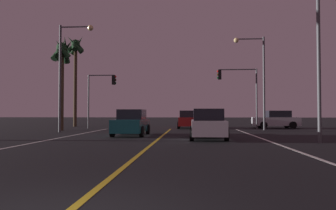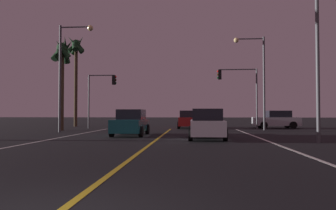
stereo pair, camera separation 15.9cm
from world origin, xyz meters
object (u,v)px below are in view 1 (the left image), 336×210
(car_crossing_side, at_px, (276,120))
(palm_tree_left_far, at_px, (75,54))
(car_lead_same_lane, at_px, (208,124))
(traffic_light_near_left, at_px, (102,89))
(car_oncoming, at_px, (132,123))
(street_lamp_right_near, at_px, (308,36))
(car_ahead_far, at_px, (188,120))
(traffic_light_near_right, at_px, (237,84))
(palm_tree_left_mid, at_px, (62,57))
(street_lamp_right_far, at_px, (257,71))
(street_lamp_left_mid, at_px, (68,64))

(car_crossing_side, height_order, palm_tree_left_far, palm_tree_left_far)
(car_lead_same_lane, distance_m, traffic_light_near_left, 14.69)
(car_oncoming, height_order, street_lamp_right_near, street_lamp_right_near)
(car_lead_same_lane, relative_size, car_ahead_far, 1.00)
(traffic_light_near_right, xyz_separation_m, palm_tree_left_mid, (-15.06, -3.51, 2.08))
(car_oncoming, xyz_separation_m, street_lamp_right_far, (9.56, 7.03, 4.32))
(car_oncoming, relative_size, traffic_light_near_left, 0.84)
(car_lead_same_lane, height_order, car_ahead_far, same)
(street_lamp_left_mid, relative_size, palm_tree_left_far, 0.82)
(traffic_light_near_right, height_order, palm_tree_left_far, palm_tree_left_far)
(car_oncoming, bearing_deg, palm_tree_left_mid, -126.44)
(street_lamp_right_near, bearing_deg, traffic_light_near_left, -42.16)
(car_lead_same_lane, bearing_deg, palm_tree_left_mid, 57.56)
(car_oncoming, bearing_deg, traffic_light_near_left, -152.37)
(car_ahead_far, xyz_separation_m, traffic_light_near_right, (4.51, -1.25, 3.30))
(palm_tree_left_mid, bearing_deg, palm_tree_left_far, 103.26)
(car_lead_same_lane, height_order, street_lamp_left_mid, street_lamp_left_mid)
(car_lead_same_lane, relative_size, palm_tree_left_far, 0.43)
(car_ahead_far, bearing_deg, palm_tree_left_far, 77.30)
(traffic_light_near_right, bearing_deg, car_oncoming, 46.58)
(traffic_light_near_right, relative_size, traffic_light_near_left, 1.08)
(palm_tree_left_mid, bearing_deg, street_lamp_right_near, -29.34)
(street_lamp_left_mid, distance_m, palm_tree_left_mid, 2.80)
(street_lamp_left_mid, xyz_separation_m, palm_tree_left_mid, (-1.42, 2.21, 0.97))
(car_lead_same_lane, distance_m, street_lamp_right_near, 6.85)
(car_lead_same_lane, bearing_deg, palm_tree_left_far, 42.00)
(street_lamp_left_mid, xyz_separation_m, street_lamp_right_far, (15.05, 4.14, -0.09))
(street_lamp_right_near, bearing_deg, palm_tree_left_far, -42.58)
(car_lead_same_lane, xyz_separation_m, palm_tree_left_mid, (-11.72, 7.45, 5.38))
(car_oncoming, relative_size, street_lamp_left_mid, 0.52)
(car_crossing_side, bearing_deg, palm_tree_left_mid, 16.28)
(car_crossing_side, relative_size, palm_tree_left_far, 0.43)
(car_crossing_side, distance_m, street_lamp_left_mid, 19.79)
(car_crossing_side, distance_m, car_oncoming, 16.18)
(palm_tree_left_mid, bearing_deg, car_ahead_far, 24.27)
(car_oncoming, height_order, traffic_light_near_right, traffic_light_near_right)
(car_crossing_side, height_order, car_ahead_far, same)
(car_crossing_side, xyz_separation_m, traffic_light_near_right, (-4.01, -2.06, 3.30))
(car_crossing_side, xyz_separation_m, car_oncoming, (-12.16, -10.67, 0.00))
(street_lamp_right_near, relative_size, street_lamp_right_far, 1.04)
(street_lamp_left_mid, xyz_separation_m, palm_tree_left_far, (-3.19, 9.75, 2.71))
(palm_tree_left_far, bearing_deg, car_crossing_side, -5.40)
(car_lead_same_lane, bearing_deg, street_lamp_right_far, -26.83)
(palm_tree_left_mid, relative_size, palm_tree_left_far, 0.79)
(car_ahead_far, relative_size, street_lamp_right_far, 0.53)
(traffic_light_near_left, xyz_separation_m, palm_tree_left_mid, (-2.40, -3.51, 2.41))
(car_ahead_far, xyz_separation_m, street_lamp_right_far, (5.91, -2.83, 4.32))
(palm_tree_left_far, bearing_deg, traffic_light_near_left, -43.94)
(traffic_light_near_right, height_order, street_lamp_left_mid, street_lamp_left_mid)
(street_lamp_right_far, bearing_deg, car_lead_same_lane, 63.17)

